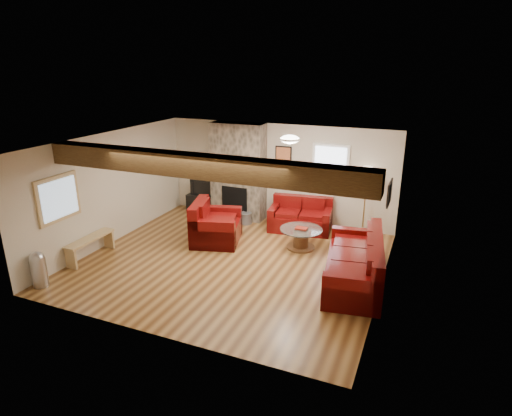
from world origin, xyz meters
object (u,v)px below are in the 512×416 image
(coffee_table, at_px, (301,239))
(floor_lamp, at_px, (367,177))
(television, at_px, (204,187))
(armchair_red, at_px, (216,222))
(sofa_three, at_px, (354,260))
(loveseat, at_px, (300,215))
(tv_cabinet, at_px, (205,203))

(coffee_table, height_order, floor_lamp, floor_lamp)
(television, bearing_deg, armchair_red, -53.46)
(television, bearing_deg, sofa_three, -28.32)
(television, bearing_deg, floor_lamp, 0.27)
(loveseat, distance_m, floor_lamp, 1.82)
(coffee_table, bearing_deg, tv_cabinet, 157.11)
(armchair_red, relative_size, tv_cabinet, 1.22)
(armchair_red, xyz_separation_m, television, (-1.27, 1.72, 0.22))
(television, bearing_deg, coffee_table, -22.89)
(armchair_red, bearing_deg, television, 20.55)
(sofa_three, xyz_separation_m, loveseat, (-1.69, 2.15, -0.06))
(loveseat, xyz_separation_m, television, (-2.85, 0.30, 0.30))
(coffee_table, relative_size, tv_cabinet, 0.98)
(loveseat, height_order, coffee_table, loveseat)
(sofa_three, xyz_separation_m, armchair_red, (-3.26, 0.73, 0.02))
(sofa_three, bearing_deg, tv_cabinet, -127.10)
(loveseat, height_order, armchair_red, armchair_red)
(loveseat, distance_m, armchair_red, 2.12)
(armchair_red, bearing_deg, coffee_table, -94.89)
(sofa_three, bearing_deg, television, -127.10)
(loveseat, bearing_deg, tv_cabinet, 166.44)
(sofa_three, bearing_deg, loveseat, -150.55)
(coffee_table, distance_m, floor_lamp, 2.14)
(sofa_three, distance_m, loveseat, 2.73)
(coffee_table, bearing_deg, loveseat, 107.83)
(armchair_red, distance_m, tv_cabinet, 2.15)
(sofa_three, xyz_separation_m, tv_cabinet, (-4.54, 2.45, -0.21))
(sofa_three, height_order, armchair_red, armchair_red)
(television, height_order, floor_lamp, floor_lamp)
(coffee_table, height_order, tv_cabinet, coffee_table)
(loveseat, relative_size, floor_lamp, 0.90)
(tv_cabinet, distance_m, floor_lamp, 4.47)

